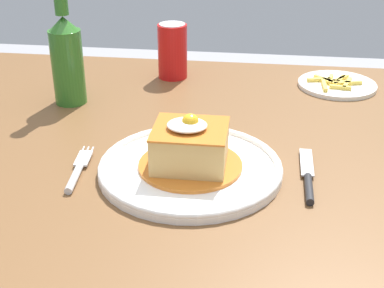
{
  "coord_description": "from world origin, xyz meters",
  "views": [
    {
      "loc": [
        0.08,
        -0.77,
        1.18
      ],
      "look_at": [
        -0.02,
        -0.02,
        0.79
      ],
      "focal_mm": 50.49,
      "sensor_mm": 36.0,
      "label": 1
    }
  ],
  "objects_px": {
    "main_plate": "(190,167)",
    "knife": "(308,181)",
    "fork": "(77,172)",
    "side_plate_fries": "(337,84)",
    "beer_bottle_green_far": "(67,55)",
    "soda_can": "(173,51)"
  },
  "relations": [
    {
      "from": "soda_can",
      "to": "beer_bottle_green_far",
      "type": "relative_size",
      "value": 0.47
    },
    {
      "from": "main_plate",
      "to": "knife",
      "type": "distance_m",
      "value": 0.18
    },
    {
      "from": "main_plate",
      "to": "knife",
      "type": "xyz_separation_m",
      "value": [
        0.18,
        -0.01,
        -0.0
      ]
    },
    {
      "from": "knife",
      "to": "main_plate",
      "type": "bearing_deg",
      "value": 175.98
    },
    {
      "from": "beer_bottle_green_far",
      "to": "soda_can",
      "type": "bearing_deg",
      "value": 43.92
    },
    {
      "from": "side_plate_fries",
      "to": "knife",
      "type": "bearing_deg",
      "value": -101.51
    },
    {
      "from": "side_plate_fries",
      "to": "fork",
      "type": "bearing_deg",
      "value": -134.77
    },
    {
      "from": "main_plate",
      "to": "beer_bottle_green_far",
      "type": "bearing_deg",
      "value": 137.8
    },
    {
      "from": "fork",
      "to": "side_plate_fries",
      "type": "relative_size",
      "value": 0.83
    },
    {
      "from": "main_plate",
      "to": "soda_can",
      "type": "distance_m",
      "value": 0.45
    },
    {
      "from": "main_plate",
      "to": "beer_bottle_green_far",
      "type": "xyz_separation_m",
      "value": [
        -0.28,
        0.26,
        0.09
      ]
    },
    {
      "from": "fork",
      "to": "soda_can",
      "type": "height_order",
      "value": "soda_can"
    },
    {
      "from": "knife",
      "to": "side_plate_fries",
      "type": "xyz_separation_m",
      "value": [
        0.09,
        0.43,
        -0.0
      ]
    },
    {
      "from": "fork",
      "to": "soda_can",
      "type": "bearing_deg",
      "value": 80.7
    },
    {
      "from": "fork",
      "to": "beer_bottle_green_far",
      "type": "bearing_deg",
      "value": 110.43
    },
    {
      "from": "knife",
      "to": "beer_bottle_green_far",
      "type": "xyz_separation_m",
      "value": [
        -0.46,
        0.27,
        0.09
      ]
    },
    {
      "from": "knife",
      "to": "fork",
      "type": "bearing_deg",
      "value": -176.92
    },
    {
      "from": "beer_bottle_green_far",
      "to": "side_plate_fries",
      "type": "xyz_separation_m",
      "value": [
        0.55,
        0.16,
        -0.09
      ]
    },
    {
      "from": "main_plate",
      "to": "knife",
      "type": "height_order",
      "value": "main_plate"
    },
    {
      "from": "beer_bottle_green_far",
      "to": "fork",
      "type": "bearing_deg",
      "value": -69.57
    },
    {
      "from": "knife",
      "to": "soda_can",
      "type": "bearing_deg",
      "value": 122.32
    },
    {
      "from": "main_plate",
      "to": "side_plate_fries",
      "type": "distance_m",
      "value": 0.5
    }
  ]
}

